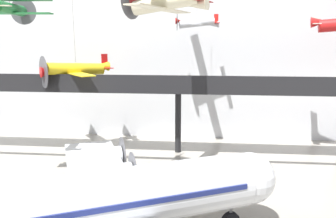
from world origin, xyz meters
TOP-DOWN VIEW (x-y plane):
  - hangar_back_wall at (0.00, 28.95)m, footprint 140.00×3.00m
  - mezzanine_walkway at (0.00, 20.20)m, footprint 110.00×3.20m
  - airliner_silver_main at (-3.52, 1.55)m, footprint 23.36×27.39m
  - suspended_plane_green_biplane at (-12.49, 9.73)m, footprint 6.30×5.13m
  - suspended_plane_silver_racer at (1.92, 23.95)m, footprint 5.15×6.31m
  - suspended_plane_yellow_lowwing at (-11.55, 20.36)m, footprint 8.09×8.38m
  - suspended_plane_cream_biplane at (-0.51, 11.68)m, footprint 7.46×8.64m

SIDE VIEW (x-z plane):
  - airliner_silver_main at x=-3.52m, z-range -1.62..8.86m
  - mezzanine_walkway at x=0.00m, z-range 3.03..12.35m
  - suspended_plane_yellow_lowwing at x=-11.55m, z-range 3.34..16.17m
  - hangar_back_wall at x=0.00m, z-range 0.00..25.97m
  - suspended_plane_silver_racer at x=1.92m, z-range 11.45..18.36m
  - suspended_plane_green_biplane at x=-12.49m, z-range 12.05..18.78m
  - suspended_plane_cream_biplane at x=-0.51m, z-range 12.80..19.10m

